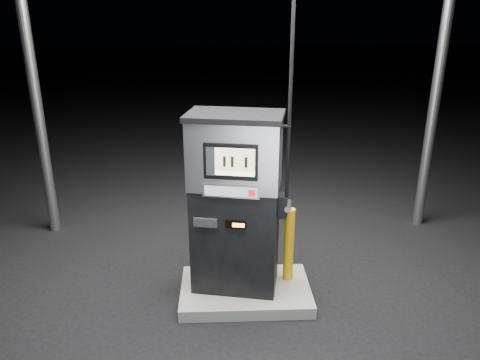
{
  "coord_description": "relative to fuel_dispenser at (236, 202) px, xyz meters",
  "views": [
    {
      "loc": [
        -0.27,
        -4.99,
        3.43
      ],
      "look_at": [
        -0.07,
        0.0,
        1.56
      ],
      "focal_mm": 35.0,
      "sensor_mm": 36.0,
      "label": 1
    }
  ],
  "objects": [
    {
      "name": "bollard_left",
      "position": [
        -0.45,
        -0.03,
        -0.71
      ],
      "size": [
        0.11,
        0.11,
        0.82
      ],
      "primitive_type": "cylinder",
      "rotation": [
        0.0,
        0.0,
        0.01
      ],
      "color": "orange",
      "rests_on": "pump_island"
    },
    {
      "name": "bollard_right",
      "position": [
        0.67,
        0.11,
        -0.64
      ],
      "size": [
        0.17,
        0.17,
        0.96
      ],
      "primitive_type": "cylinder",
      "rotation": [
        0.0,
        0.0,
        -0.37
      ],
      "color": "orange",
      "rests_on": "pump_island"
    },
    {
      "name": "fuel_dispenser",
      "position": [
        0.0,
        0.0,
        0.0
      ],
      "size": [
        1.25,
        0.84,
        4.51
      ],
      "rotation": [
        0.0,
        0.0,
        -0.19
      ],
      "color": "black",
      "rests_on": "pump_island"
    },
    {
      "name": "pump_island",
      "position": [
        0.12,
        -0.05,
        -1.19
      ],
      "size": [
        1.6,
        1.0,
        0.15
      ],
      "primitive_type": "cube",
      "color": "#5F605B",
      "rests_on": "ground"
    },
    {
      "name": "ground",
      "position": [
        0.12,
        -0.05,
        -1.27
      ],
      "size": [
        80.0,
        80.0,
        0.0
      ],
      "primitive_type": "plane",
      "color": "black",
      "rests_on": "ground"
    }
  ]
}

